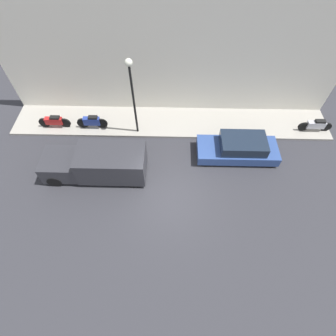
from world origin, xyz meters
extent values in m
plane|color=#2D2D33|center=(0.00, 0.00, 0.00)|extent=(60.00, 60.00, 0.00)
cube|color=gray|center=(5.24, 0.00, 0.07)|extent=(2.50, 18.99, 0.13)
cube|color=silver|center=(6.64, 0.00, 3.36)|extent=(0.30, 18.99, 6.72)
cube|color=#2D4784|center=(2.80, -3.68, 0.44)|extent=(1.73, 4.34, 0.56)
cube|color=#192333|center=(2.80, -3.90, 1.01)|extent=(1.52, 2.39, 0.60)
cylinder|color=black|center=(2.05, -1.95, 0.28)|extent=(0.20, 0.57, 0.57)
cylinder|color=black|center=(3.54, -1.95, 0.28)|extent=(0.20, 0.57, 0.57)
cylinder|color=black|center=(2.05, -5.42, 0.28)|extent=(0.20, 0.57, 0.57)
cylinder|color=black|center=(3.54, -5.42, 0.28)|extent=(0.20, 0.57, 0.57)
cube|color=#2D2D33|center=(1.40, 2.88, 0.96)|extent=(1.82, 3.39, 1.51)
cube|color=#2D2D33|center=(1.40, 5.49, 0.73)|extent=(1.73, 1.82, 1.06)
cube|color=#192333|center=(1.40, 5.76, 1.03)|extent=(1.55, 1.00, 0.42)
cylinder|color=black|center=(0.62, 5.78, 0.37)|extent=(0.22, 0.73, 0.73)
cylinder|color=black|center=(2.18, 5.78, 0.37)|extent=(0.22, 0.73, 0.73)
cylinder|color=black|center=(0.62, 1.81, 0.37)|extent=(0.22, 0.73, 0.73)
cylinder|color=black|center=(2.18, 1.81, 0.37)|extent=(0.22, 0.73, 0.73)
cube|color=#B21E1E|center=(4.64, 6.86, 0.61)|extent=(0.30, 1.00, 0.41)
cube|color=black|center=(4.64, 6.72, 0.87)|extent=(0.27, 0.54, 0.12)
cylinder|color=black|center=(4.64, 7.48, 0.45)|extent=(0.10, 0.63, 0.63)
cylinder|color=black|center=(4.64, 6.24, 0.45)|extent=(0.10, 0.63, 0.63)
cube|color=#B7B7BF|center=(4.69, -8.48, 0.60)|extent=(0.30, 1.02, 0.43)
cube|color=black|center=(4.69, -8.62, 0.88)|extent=(0.27, 0.56, 0.12)
cylinder|color=black|center=(4.69, -7.82, 0.43)|extent=(0.10, 0.60, 0.60)
cylinder|color=black|center=(4.69, -9.15, 0.43)|extent=(0.10, 0.60, 0.60)
cube|color=navy|center=(4.63, 4.61, 0.65)|extent=(0.30, 0.95, 0.46)
cube|color=black|center=(4.63, 4.48, 0.94)|extent=(0.27, 0.52, 0.12)
cylinder|color=black|center=(4.63, 5.17, 0.47)|extent=(0.10, 0.67, 0.67)
cylinder|color=black|center=(4.63, 4.05, 0.47)|extent=(0.10, 0.67, 0.67)
cylinder|color=black|center=(4.41, 1.93, 2.32)|extent=(0.12, 0.12, 4.37)
sphere|color=silver|center=(4.41, 1.93, 4.62)|extent=(0.37, 0.37, 0.37)
camera|label=1|loc=(-6.38, -0.13, 11.54)|focal=28.00mm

